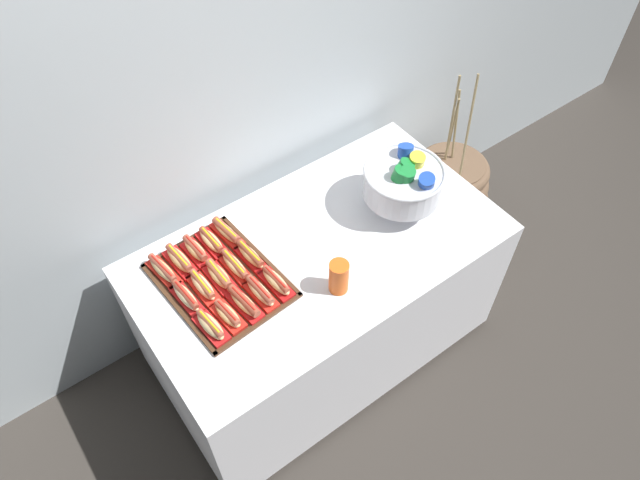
% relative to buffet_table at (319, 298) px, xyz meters
% --- Properties ---
extents(ground_plane, '(10.00, 10.00, 0.00)m').
position_rel_buffet_table_xyz_m(ground_plane, '(0.00, 0.00, -0.41)').
color(ground_plane, '#38332D').
extents(back_wall, '(6.00, 0.10, 2.60)m').
position_rel_buffet_table_xyz_m(back_wall, '(0.00, 0.57, 0.89)').
color(back_wall, '#B2BCC1').
rests_on(back_wall, ground_plane).
extents(buffet_table, '(1.52, 0.85, 0.78)m').
position_rel_buffet_table_xyz_m(buffet_table, '(0.00, 0.00, 0.00)').
color(buffet_table, silver).
rests_on(buffet_table, ground_plane).
extents(floor_vase, '(0.49, 0.49, 1.04)m').
position_rel_buffet_table_xyz_m(floor_vase, '(1.08, 0.24, -0.18)').
color(floor_vase, brown).
rests_on(floor_vase, ground_plane).
extents(serving_tray, '(0.44, 0.55, 0.01)m').
position_rel_buffet_table_xyz_m(serving_tray, '(-0.41, 0.09, 0.38)').
color(serving_tray, '#472B19').
rests_on(serving_tray, buffet_table).
extents(hot_dog_0, '(0.08, 0.17, 0.06)m').
position_rel_buffet_table_xyz_m(hot_dog_0, '(-0.55, -0.09, 0.41)').
color(hot_dog_0, red).
rests_on(hot_dog_0, serving_tray).
extents(hot_dog_1, '(0.08, 0.16, 0.06)m').
position_rel_buffet_table_xyz_m(hot_dog_1, '(-0.47, -0.08, 0.40)').
color(hot_dog_1, red).
rests_on(hot_dog_1, serving_tray).
extents(hot_dog_2, '(0.08, 0.18, 0.06)m').
position_rel_buffet_table_xyz_m(hot_dog_2, '(-0.40, -0.07, 0.41)').
color(hot_dog_2, red).
rests_on(hot_dog_2, serving_tray).
extents(hot_dog_3, '(0.07, 0.17, 0.06)m').
position_rel_buffet_table_xyz_m(hot_dog_3, '(-0.33, -0.07, 0.41)').
color(hot_dog_3, red).
rests_on(hot_dog_3, serving_tray).
extents(hot_dog_4, '(0.07, 0.17, 0.06)m').
position_rel_buffet_table_xyz_m(hot_dog_4, '(-0.25, -0.06, 0.41)').
color(hot_dog_4, '#B21414').
rests_on(hot_dog_4, serving_tray).
extents(hot_dog_5, '(0.07, 0.18, 0.06)m').
position_rel_buffet_table_xyz_m(hot_dog_5, '(-0.56, 0.08, 0.41)').
color(hot_dog_5, red).
rests_on(hot_dog_5, serving_tray).
extents(hot_dog_6, '(0.07, 0.17, 0.06)m').
position_rel_buffet_table_xyz_m(hot_dog_6, '(-0.49, 0.08, 0.41)').
color(hot_dog_6, red).
rests_on(hot_dog_6, serving_tray).
extents(hot_dog_7, '(0.07, 0.16, 0.06)m').
position_rel_buffet_table_xyz_m(hot_dog_7, '(-0.41, 0.09, 0.41)').
color(hot_dog_7, red).
rests_on(hot_dog_7, serving_tray).
extents(hot_dog_8, '(0.07, 0.18, 0.06)m').
position_rel_buffet_table_xyz_m(hot_dog_8, '(-0.34, 0.10, 0.41)').
color(hot_dog_8, red).
rests_on(hot_dog_8, serving_tray).
extents(hot_dog_9, '(0.07, 0.17, 0.06)m').
position_rel_buffet_table_xyz_m(hot_dog_9, '(-0.26, 0.10, 0.41)').
color(hot_dog_9, '#B21414').
rests_on(hot_dog_9, serving_tray).
extents(hot_dog_10, '(0.08, 0.18, 0.06)m').
position_rel_buffet_table_xyz_m(hot_dog_10, '(-0.57, 0.24, 0.41)').
color(hot_dog_10, red).
rests_on(hot_dog_10, serving_tray).
extents(hot_dog_11, '(0.08, 0.18, 0.06)m').
position_rel_buffet_table_xyz_m(hot_dog_11, '(-0.50, 0.25, 0.41)').
color(hot_dog_11, red).
rests_on(hot_dog_11, serving_tray).
extents(hot_dog_12, '(0.07, 0.16, 0.06)m').
position_rel_buffet_table_xyz_m(hot_dog_12, '(-0.42, 0.25, 0.41)').
color(hot_dog_12, red).
rests_on(hot_dog_12, serving_tray).
extents(hot_dog_13, '(0.07, 0.17, 0.06)m').
position_rel_buffet_table_xyz_m(hot_dog_13, '(-0.35, 0.26, 0.40)').
color(hot_dog_13, '#B21414').
rests_on(hot_dog_13, serving_tray).
extents(hot_dog_14, '(0.08, 0.18, 0.06)m').
position_rel_buffet_table_xyz_m(hot_dog_14, '(-0.28, 0.27, 0.41)').
color(hot_dog_14, red).
rests_on(hot_dog_14, serving_tray).
extents(punch_bowl, '(0.34, 0.34, 0.26)m').
position_rel_buffet_table_xyz_m(punch_bowl, '(0.42, -0.02, 0.52)').
color(punch_bowl, silver).
rests_on(punch_bowl, buffet_table).
extents(cup_stack, '(0.08, 0.08, 0.15)m').
position_rel_buffet_table_xyz_m(cup_stack, '(-0.06, -0.21, 0.45)').
color(cup_stack, '#EA5B19').
rests_on(cup_stack, buffet_table).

